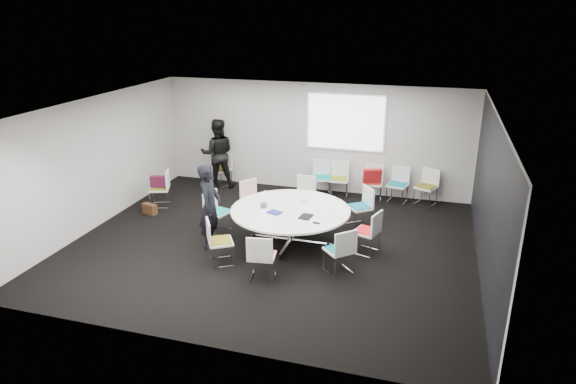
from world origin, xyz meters
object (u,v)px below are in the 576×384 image
(conference_table, at_px, (290,217))
(chair_ring_a, at_px, (366,240))
(chair_back_e, at_px, (426,194))
(maroon_bag, at_px, (159,182))
(chair_ring_f, at_px, (220,250))
(chair_ring_g, at_px, (262,265))
(chair_back_c, at_px, (373,189))
(person_main, at_px, (210,206))
(chair_ring_c, at_px, (304,203))
(chair_back_a, at_px, (322,184))
(chair_ring_h, at_px, (339,259))
(cup, at_px, (303,200))
(brown_bag, at_px, (150,209))
(chair_ring_d, at_px, (254,207))
(chair_ring_e, at_px, (218,219))
(laptop, at_px, (266,205))
(chair_back_b, at_px, (339,186))
(chair_back_d, at_px, (397,191))
(person_back, at_px, (218,154))
(chair_person_back, at_px, (221,175))
(chair_spare_left, at_px, (161,195))
(chair_ring_b, at_px, (360,214))

(conference_table, height_order, chair_ring_a, chair_ring_a)
(chair_back_e, height_order, maroon_bag, chair_back_e)
(chair_ring_f, height_order, chair_ring_g, same)
(chair_back_c, bearing_deg, person_main, 50.02)
(chair_ring_c, relative_size, chair_back_a, 1.00)
(chair_ring_c, bearing_deg, conference_table, 99.00)
(chair_ring_h, xyz_separation_m, cup, (-1.06, 1.42, 0.50))
(chair_back_c, bearing_deg, brown_bag, 23.87)
(conference_table, relative_size, chair_back_c, 2.74)
(chair_ring_a, relative_size, chair_ring_d, 1.00)
(chair_ring_g, relative_size, brown_bag, 2.44)
(cup, xyz_separation_m, maroon_bag, (-3.74, 0.65, -0.16))
(chair_ring_f, relative_size, maroon_bag, 2.20)
(chair_ring_d, xyz_separation_m, chair_back_e, (3.73, 2.01, 0.00))
(chair_ring_d, height_order, chair_ring_e, same)
(laptop, height_order, maroon_bag, maroon_bag)
(chair_ring_f, xyz_separation_m, chair_ring_h, (2.21, 0.27, 0.00))
(chair_ring_a, xyz_separation_m, chair_back_b, (-1.14, 3.03, 0.00))
(chair_ring_c, distance_m, chair_ring_d, 1.18)
(laptop, relative_size, maroon_bag, 0.74)
(chair_back_d, distance_m, laptop, 3.84)
(person_back, xyz_separation_m, brown_bag, (-0.77, -2.25, -0.80))
(chair_back_c, distance_m, brown_bag, 5.43)
(chair_ring_e, bearing_deg, conference_table, 101.08)
(conference_table, xyz_separation_m, chair_back_b, (0.42, 3.00, -0.28))
(cup, height_order, maroon_bag, cup)
(chair_back_a, relative_size, person_back, 0.48)
(chair_ring_g, distance_m, laptop, 1.77)
(chair_ring_a, xyz_separation_m, chair_ring_g, (-1.62, -1.57, 0.00))
(chair_ring_h, distance_m, chair_back_c, 3.94)
(chair_back_c, relative_size, chair_back_e, 1.00)
(maroon_bag, bearing_deg, conference_table, -16.83)
(chair_back_d, distance_m, person_back, 4.75)
(conference_table, distance_m, chair_person_back, 4.11)
(chair_spare_left, height_order, cup, chair_spare_left)
(chair_person_back, distance_m, cup, 3.93)
(conference_table, height_order, chair_ring_f, chair_ring_f)
(chair_ring_e, xyz_separation_m, chair_ring_h, (2.85, -1.08, 0.00))
(chair_ring_h, relative_size, chair_person_back, 1.00)
(chair_back_e, bearing_deg, chair_ring_d, 53.01)
(chair_person_back, bearing_deg, chair_ring_h, 156.77)
(chair_ring_b, xyz_separation_m, chair_ring_h, (-0.03, -2.21, 0.00))
(maroon_bag, bearing_deg, chair_person_back, 67.42)
(chair_ring_d, bearing_deg, person_back, -103.56)
(chair_ring_f, xyz_separation_m, chair_ring_g, (0.95, -0.35, 0.00))
(chair_ring_e, xyz_separation_m, chair_person_back, (-1.17, 2.88, 0.00))
(chair_ring_e, xyz_separation_m, person_main, (0.16, -0.71, 0.58))
(chair_ring_d, bearing_deg, chair_person_back, -106.12)
(chair_ring_b, height_order, brown_bag, chair_ring_b)
(chair_ring_b, distance_m, chair_back_d, 1.87)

